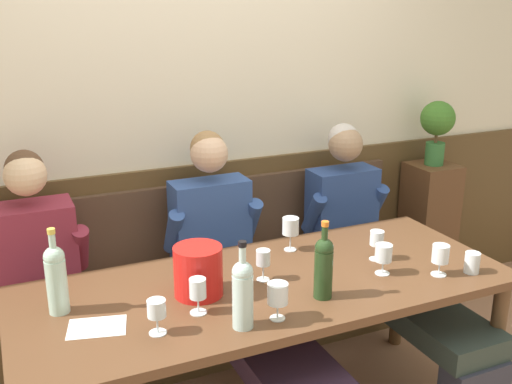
# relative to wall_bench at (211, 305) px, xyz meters

# --- Properties ---
(room_wall_back) EXTENTS (6.80, 0.08, 2.80)m
(room_wall_back) POSITION_rel_wall_bench_xyz_m (0.00, 0.26, 1.12)
(room_wall_back) COLOR beige
(room_wall_back) RESTS_ON ground
(wood_wainscot_panel) EXTENTS (6.80, 0.03, 1.03)m
(wood_wainscot_panel) POSITION_rel_wall_bench_xyz_m (0.00, 0.21, 0.24)
(wood_wainscot_panel) COLOR brown
(wood_wainscot_panel) RESTS_ON ground
(wall_bench) EXTENTS (2.42, 0.42, 0.94)m
(wall_bench) POSITION_rel_wall_bench_xyz_m (0.00, 0.00, 0.00)
(wall_bench) COLOR brown
(wall_bench) RESTS_ON ground
(dining_table) EXTENTS (2.12, 0.85, 0.74)m
(dining_table) POSITION_rel_wall_bench_xyz_m (0.00, -0.72, 0.38)
(dining_table) COLOR brown
(dining_table) RESTS_ON ground
(person_center_right_seat) EXTENTS (0.48, 1.32, 1.25)m
(person_center_right_seat) POSITION_rel_wall_bench_xyz_m (-0.88, -0.38, 0.32)
(person_center_right_seat) COLOR #363535
(person_center_right_seat) RESTS_ON ground
(person_left_seat) EXTENTS (0.51, 1.31, 1.26)m
(person_left_seat) POSITION_rel_wall_bench_xyz_m (0.00, -0.41, 0.32)
(person_left_seat) COLOR #2F2E3F
(person_left_seat) RESTS_ON ground
(person_center_left_seat) EXTENTS (0.49, 1.31, 1.23)m
(person_center_left_seat) POSITION_rel_wall_bench_xyz_m (0.81, -0.41, 0.31)
(person_center_left_seat) COLOR #2B2D3A
(person_center_left_seat) RESTS_ON ground
(ice_bucket) EXTENTS (0.20, 0.20, 0.21)m
(ice_bucket) POSITION_rel_wall_bench_xyz_m (-0.30, -0.71, 0.57)
(ice_bucket) COLOR red
(ice_bucket) RESTS_ON dining_table
(wine_bottle_amber_mid) EXTENTS (0.08, 0.08, 0.33)m
(wine_bottle_amber_mid) POSITION_rel_wall_bench_xyz_m (0.15, -0.93, 0.60)
(wine_bottle_amber_mid) COLOR #213719
(wine_bottle_amber_mid) RESTS_ON dining_table
(wine_bottle_green_tall) EXTENTS (0.08, 0.08, 0.34)m
(wine_bottle_green_tall) POSITION_rel_wall_bench_xyz_m (-0.24, -1.02, 0.61)
(wine_bottle_green_tall) COLOR #AFCAC3
(wine_bottle_green_tall) RESTS_ON dining_table
(wine_bottle_clear_water) EXTENTS (0.08, 0.08, 0.34)m
(wine_bottle_clear_water) POSITION_rel_wall_bench_xyz_m (-0.84, -0.62, 0.61)
(wine_bottle_clear_water) COLOR #ADCDBA
(wine_bottle_clear_water) RESTS_ON dining_table
(wine_glass_left_end) EXTENTS (0.08, 0.08, 0.16)m
(wine_glass_left_end) POSITION_rel_wall_bench_xyz_m (0.25, -0.45, 0.58)
(wine_glass_left_end) COLOR silver
(wine_glass_left_end) RESTS_ON dining_table
(wine_glass_by_bottle) EXTENTS (0.08, 0.08, 0.14)m
(wine_glass_by_bottle) POSITION_rel_wall_bench_xyz_m (0.50, -0.85, 0.56)
(wine_glass_by_bottle) COLOR silver
(wine_glass_by_bottle) RESTS_ON dining_table
(wine_glass_near_bucket) EXTENTS (0.07, 0.07, 0.14)m
(wine_glass_near_bucket) POSITION_rel_wall_bench_xyz_m (0.71, -0.97, 0.55)
(wine_glass_near_bucket) COLOR silver
(wine_glass_near_bucket) RESTS_ON dining_table
(wine_glass_center_front) EXTENTS (0.06, 0.06, 0.14)m
(wine_glass_center_front) POSITION_rel_wall_bench_xyz_m (-0.01, -0.70, 0.56)
(wine_glass_center_front) COLOR silver
(wine_glass_center_front) RESTS_ON dining_table
(wine_glass_right_end) EXTENTS (0.06, 0.06, 0.14)m
(wine_glass_right_end) POSITION_rel_wall_bench_xyz_m (0.56, -0.72, 0.56)
(wine_glass_right_end) COLOR silver
(wine_glass_right_end) RESTS_ON dining_table
(wine_glass_center_rear) EXTENTS (0.07, 0.07, 0.13)m
(wine_glass_center_rear) POSITION_rel_wall_bench_xyz_m (-0.54, -0.93, 0.55)
(wine_glass_center_rear) COLOR silver
(wine_glass_center_rear) RESTS_ON dining_table
(wine_glass_mid_left) EXTENTS (0.08, 0.08, 0.15)m
(wine_glass_mid_left) POSITION_rel_wall_bench_xyz_m (-0.10, -1.02, 0.56)
(wine_glass_mid_left) COLOR silver
(wine_glass_mid_left) RESTS_ON dining_table
(wine_glass_mid_right) EXTENTS (0.07, 0.07, 0.14)m
(wine_glass_mid_right) POSITION_rel_wall_bench_xyz_m (-0.36, -0.85, 0.56)
(wine_glass_mid_right) COLOR silver
(wine_glass_mid_right) RESTS_ON dining_table
(water_tumbler_center) EXTENTS (0.07, 0.07, 0.09)m
(water_tumbler_center) POSITION_rel_wall_bench_xyz_m (0.86, -1.01, 0.51)
(water_tumbler_center) COLOR silver
(water_tumbler_center) RESTS_ON dining_table
(tasting_sheet_left_guest) EXTENTS (0.24, 0.20, 0.00)m
(tasting_sheet_left_guest) POSITION_rel_wall_bench_xyz_m (-0.73, -0.80, 0.46)
(tasting_sheet_left_guest) COLOR white
(tasting_sheet_left_guest) RESTS_ON dining_table
(corner_pedestal) EXTENTS (0.28, 0.28, 0.91)m
(corner_pedestal) POSITION_rel_wall_bench_xyz_m (1.51, 0.03, 0.17)
(corner_pedestal) COLOR brown
(corner_pedestal) RESTS_ON ground
(potted_plant) EXTENTS (0.21, 0.21, 0.40)m
(potted_plant) POSITION_rel_wall_bench_xyz_m (1.51, 0.03, 0.89)
(potted_plant) COLOR #326A33
(potted_plant) RESTS_ON corner_pedestal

